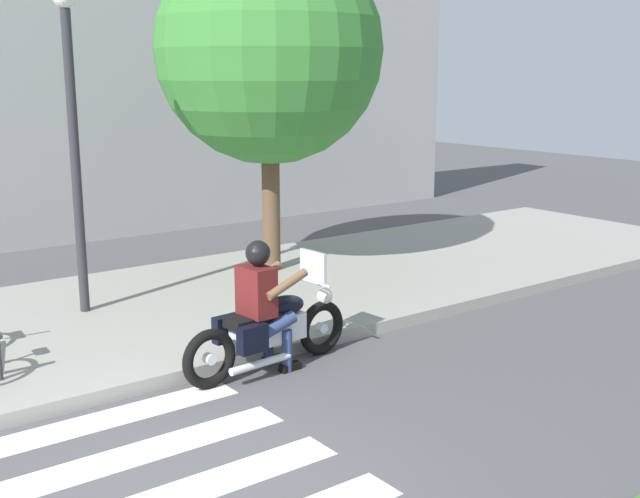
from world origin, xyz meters
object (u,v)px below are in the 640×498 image
Objects in this scene: motorcycle at (269,329)px; rider at (263,297)px; tree_near_rack at (269,50)px; street_lamp at (73,123)px.

rider is (-0.08, -0.00, 0.36)m from motorcycle.
motorcycle is 0.37m from rider.
tree_near_rack reaches higher than motorcycle.
tree_near_rack is (2.13, 3.19, 2.96)m from motorcycle.
street_lamp reaches higher than motorcycle.
street_lamp is 3.25m from tree_near_rack.
street_lamp is at bearing -172.63° from tree_near_rack.
tree_near_rack is (2.20, 3.19, 2.60)m from rider.
street_lamp is (-0.89, 2.79, 1.68)m from rider.
tree_near_rack reaches higher than street_lamp.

